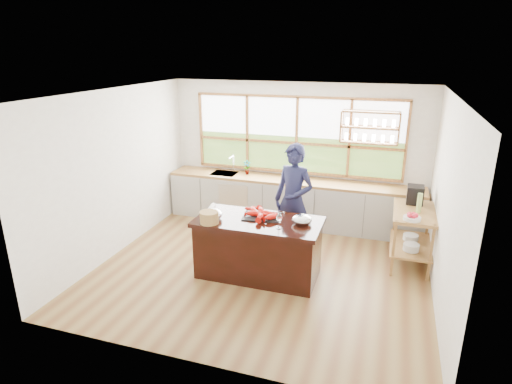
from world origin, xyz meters
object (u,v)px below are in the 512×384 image
at_px(wicker_basket, 209,217).
at_px(espresso_machine, 415,195).
at_px(island, 258,248).
at_px(cook, 293,201).

bearing_deg(wicker_basket, espresso_machine, 32.25).
relative_size(island, espresso_machine, 6.31).
distance_m(island, wicker_basket, 0.89).
bearing_deg(island, wicker_basket, -153.21).
height_order(espresso_machine, wicker_basket, espresso_machine).
xyz_separation_m(island, cook, (0.32, 0.87, 0.48)).
xyz_separation_m(island, espresso_machine, (2.19, 1.46, 0.59)).
bearing_deg(island, espresso_machine, 33.73).
bearing_deg(espresso_machine, island, -145.54).
bearing_deg(island, cook, 69.85).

